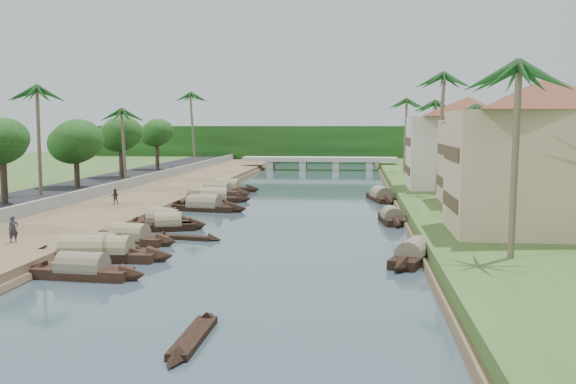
# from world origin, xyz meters

# --- Properties ---
(ground) EXTENTS (220.00, 220.00, 0.00)m
(ground) POSITION_xyz_m (0.00, 0.00, 0.00)
(ground) COLOR #354750
(ground) RESTS_ON ground
(left_bank) EXTENTS (10.00, 180.00, 0.80)m
(left_bank) POSITION_xyz_m (-16.00, 20.00, 0.40)
(left_bank) COLOR brown
(left_bank) RESTS_ON ground
(right_bank) EXTENTS (16.00, 180.00, 1.20)m
(right_bank) POSITION_xyz_m (19.00, 20.00, 0.60)
(right_bank) COLOR #344F1F
(right_bank) RESTS_ON ground
(road) EXTENTS (8.00, 180.00, 1.40)m
(road) POSITION_xyz_m (-24.50, 20.00, 0.70)
(road) COLOR black
(road) RESTS_ON ground
(retaining_wall) EXTENTS (0.40, 180.00, 1.10)m
(retaining_wall) POSITION_xyz_m (-20.20, 20.00, 1.35)
(retaining_wall) COLOR gray
(retaining_wall) RESTS_ON left_bank
(treeline) EXTENTS (120.00, 14.00, 8.00)m
(treeline) POSITION_xyz_m (0.00, 100.00, 4.00)
(treeline) COLOR #14340E
(treeline) RESTS_ON ground
(bridge) EXTENTS (28.00, 4.00, 2.40)m
(bridge) POSITION_xyz_m (0.00, 72.00, 1.72)
(bridge) COLOR #AFB0A4
(bridge) RESTS_ON ground
(building_near) EXTENTS (14.85, 14.85, 10.20)m
(building_near) POSITION_xyz_m (18.99, -2.00, 6.38)
(building_near) COLOR #CAAE87
(building_near) RESTS_ON right_bank
(building_mid) EXTENTS (14.11, 14.11, 9.70)m
(building_mid) POSITION_xyz_m (19.99, 14.00, 6.13)
(building_mid) COLOR tan
(building_mid) RESTS_ON right_bank
(building_far) EXTENTS (15.59, 15.59, 10.20)m
(building_far) POSITION_xyz_m (18.99, 28.00, 6.38)
(building_far) COLOR silver
(building_far) RESTS_ON right_bank
(building_distant) EXTENTS (12.62, 12.62, 9.20)m
(building_distant) POSITION_xyz_m (19.99, 48.00, 5.88)
(building_distant) COLOR #CAAE87
(building_distant) RESTS_ON right_bank
(sampan_0) EXTENTS (7.62, 2.13, 2.01)m
(sampan_0) POSITION_xyz_m (-7.99, -12.43, 0.41)
(sampan_0) COLOR black
(sampan_0) RESTS_ON ground
(sampan_1) EXTENTS (8.10, 2.89, 2.34)m
(sampan_1) POSITION_xyz_m (-9.75, -8.23, 0.42)
(sampan_1) COLOR black
(sampan_1) RESTS_ON ground
(sampan_2) EXTENTS (8.55, 2.01, 2.25)m
(sampan_2) POSITION_xyz_m (-8.41, -7.88, 0.42)
(sampan_2) COLOR black
(sampan_2) RESTS_ON ground
(sampan_3) EXTENTS (6.85, 2.88, 1.86)m
(sampan_3) POSITION_xyz_m (-9.57, -5.75, 0.41)
(sampan_3) COLOR black
(sampan_3) RESTS_ON ground
(sampan_4) EXTENTS (7.50, 2.71, 2.11)m
(sampan_4) POSITION_xyz_m (-8.96, -2.55, 0.41)
(sampan_4) COLOR black
(sampan_4) RESTS_ON ground
(sampan_5) EXTENTS (6.28, 3.27, 1.99)m
(sampan_5) POSITION_xyz_m (-7.99, 3.49, 0.41)
(sampan_5) COLOR black
(sampan_5) RESTS_ON ground
(sampan_6) EXTENTS (7.30, 2.16, 2.17)m
(sampan_6) POSITION_xyz_m (-8.70, 4.46, 0.41)
(sampan_6) COLOR black
(sampan_6) RESTS_ON ground
(sampan_7) EXTENTS (6.81, 4.17, 1.88)m
(sampan_7) POSITION_xyz_m (-9.39, 6.84, 0.41)
(sampan_7) COLOR black
(sampan_7) RESTS_ON ground
(sampan_8) EXTENTS (6.82, 2.03, 2.11)m
(sampan_8) POSITION_xyz_m (-8.09, 16.23, 0.41)
(sampan_8) COLOR black
(sampan_8) RESTS_ON ground
(sampan_9) EXTENTS (9.19, 3.37, 2.27)m
(sampan_9) POSITION_xyz_m (-7.87, 15.09, 0.42)
(sampan_9) COLOR black
(sampan_9) RESTS_ON ground
(sampan_10) EXTENTS (7.50, 2.66, 2.05)m
(sampan_10) POSITION_xyz_m (-10.13, 22.54, 0.41)
(sampan_10) COLOR black
(sampan_10) RESTS_ON ground
(sampan_11) EXTENTS (8.48, 3.50, 2.36)m
(sampan_11) POSITION_xyz_m (-8.49, 21.85, 0.42)
(sampan_11) COLOR black
(sampan_11) RESTS_ON ground
(sampan_12) EXTENTS (8.94, 3.61, 2.11)m
(sampan_12) POSITION_xyz_m (-9.63, 28.84, 0.41)
(sampan_12) COLOR black
(sampan_12) RESTS_ON ground
(sampan_13) EXTENTS (8.61, 2.27, 2.32)m
(sampan_13) POSITION_xyz_m (-9.34, 33.16, 0.42)
(sampan_13) COLOR black
(sampan_13) RESTS_ON ground
(sampan_14) EXTENTS (4.03, 8.10, 1.99)m
(sampan_14) POSITION_xyz_m (10.25, -6.26, 0.41)
(sampan_14) COLOR black
(sampan_14) RESTS_ON ground
(sampan_15) EXTENTS (2.26, 7.02, 1.90)m
(sampan_15) POSITION_xyz_m (9.75, 9.25, 0.41)
(sampan_15) COLOR black
(sampan_15) RESTS_ON ground
(sampan_16) EXTENTS (3.64, 9.48, 2.26)m
(sampan_16) POSITION_xyz_m (9.50, 25.46, 0.42)
(sampan_16) COLOR black
(sampan_16) RESTS_ON ground
(canoe_0) EXTENTS (0.92, 6.39, 0.84)m
(canoe_0) POSITION_xyz_m (0.55, -21.70, 0.10)
(canoe_0) COLOR black
(canoe_0) RESTS_ON ground
(canoe_1) EXTENTS (5.61, 1.89, 0.90)m
(canoe_1) POSITION_xyz_m (-5.52, -0.26, 0.10)
(canoe_1) COLOR black
(canoe_1) RESTS_ON ground
(canoe_2) EXTENTS (5.04, 3.81, 0.81)m
(canoe_2) POSITION_xyz_m (-6.76, 17.02, 0.10)
(canoe_2) COLOR black
(canoe_2) RESTS_ON ground
(palm_0) EXTENTS (3.20, 3.20, 11.72)m
(palm_0) POSITION_xyz_m (15.00, -10.44, 11.12)
(palm_0) COLOR brown
(palm_0) RESTS_ON ground
(palm_1) EXTENTS (3.20, 3.20, 9.97)m
(palm_1) POSITION_xyz_m (16.00, 7.30, 9.43)
(palm_1) COLOR brown
(palm_1) RESTS_ON ground
(palm_2) EXTENTS (3.20, 3.20, 13.64)m
(palm_2) POSITION_xyz_m (15.00, 21.25, 12.97)
(palm_2) COLOR brown
(palm_2) RESTS_ON ground
(palm_3) EXTENTS (3.20, 3.20, 11.51)m
(palm_3) POSITION_xyz_m (16.00, 38.80, 10.93)
(palm_3) COLOR brown
(palm_3) RESTS_ON ground
(palm_5) EXTENTS (3.20, 3.20, 11.98)m
(palm_5) POSITION_xyz_m (-24.00, 14.31, 11.58)
(palm_5) COLOR brown
(palm_5) RESTS_ON ground
(palm_6) EXTENTS (3.20, 3.20, 10.22)m
(palm_6) POSITION_xyz_m (-22.00, 31.97, 9.87)
(palm_6) COLOR brown
(palm_6) RESTS_ON ground
(palm_7) EXTENTS (3.20, 3.20, 12.35)m
(palm_7) POSITION_xyz_m (14.00, 53.78, 11.73)
(palm_7) COLOR brown
(palm_7) RESTS_ON ground
(palm_8) EXTENTS (3.20, 3.20, 13.59)m
(palm_8) POSITION_xyz_m (-20.50, 60.43, 13.11)
(palm_8) COLOR brown
(palm_8) RESTS_ON ground
(tree_2) EXTENTS (4.40, 4.40, 7.26)m
(tree_2) POSITION_xyz_m (-24.00, 7.78, 6.75)
(tree_2) COLOR #433426
(tree_2) RESTS_ON ground
(tree_3) EXTENTS (5.44, 5.44, 7.26)m
(tree_3) POSITION_xyz_m (-24.00, 22.54, 6.35)
(tree_3) COLOR #433426
(tree_3) RESTS_ON ground
(tree_4) EXTENTS (5.11, 5.11, 7.77)m
(tree_4) POSITION_xyz_m (-24.00, 36.08, 6.98)
(tree_4) COLOR #433426
(tree_4) RESTS_ON ground
(tree_5) EXTENTS (4.68, 4.68, 7.58)m
(tree_5) POSITION_xyz_m (-24.00, 51.35, 6.95)
(tree_5) COLOR #433426
(tree_5) RESTS_ON ground
(tree_6) EXTENTS (4.95, 4.95, 6.78)m
(tree_6) POSITION_xyz_m (24.00, 28.33, 5.87)
(tree_6) COLOR #433426
(tree_6) RESTS_ON ground
(person_near) EXTENTS (0.72, 0.74, 1.72)m
(person_near) POSITION_xyz_m (-14.95, -6.96, 1.66)
(person_near) COLOR #2C2A33
(person_near) RESTS_ON left_bank
(person_far) EXTENTS (0.81, 0.69, 1.44)m
(person_far) POSITION_xyz_m (-16.01, 13.04, 1.52)
(person_far) COLOR #2E2920
(person_far) RESTS_ON left_bank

